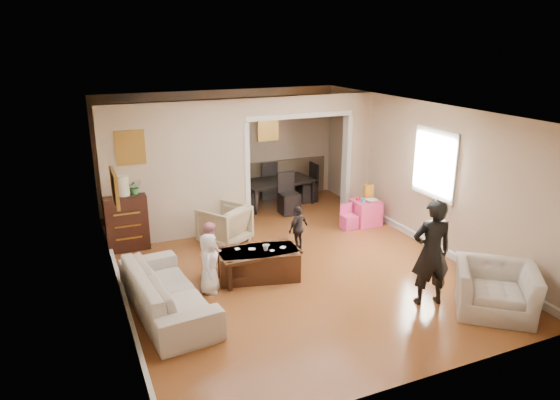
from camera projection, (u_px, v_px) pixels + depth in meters
name	position (u px, v px, depth m)	size (l,w,h in m)	color
floor	(285.00, 261.00, 8.70)	(7.00, 7.00, 0.00)	#A45C2A
partition_left	(178.00, 172.00, 9.35)	(2.75, 0.18, 2.60)	#C0A88C
partition_right	(356.00, 154.00, 10.81)	(0.55, 0.18, 2.60)	#C0A88C
partition_header	(299.00, 104.00, 9.94)	(2.22, 0.18, 0.35)	#C0A88C
window_pane	(435.00, 164.00, 8.91)	(0.03, 0.95, 1.10)	white
framed_art_partition	(130.00, 148.00, 8.78)	(0.45, 0.03, 0.55)	brown
framed_art_sofa_wall	(115.00, 188.00, 6.60)	(0.03, 0.55, 0.40)	brown
framed_art_alcove	(268.00, 128.00, 11.60)	(0.45, 0.03, 0.55)	brown
sofa	(167.00, 291.00, 7.01)	(2.19, 0.86, 0.64)	beige
armchair_back	(224.00, 225.00, 9.37)	(0.77, 0.80, 0.72)	#C5B089
armchair_front	(495.00, 289.00, 6.99)	(1.05, 0.92, 0.68)	beige
dresser	(126.00, 222.00, 9.08)	(0.74, 0.41, 1.01)	black
table_lamp	(123.00, 186.00, 8.87)	(0.22, 0.22, 0.36)	beige
potted_plant	(135.00, 187.00, 8.96)	(0.25, 0.22, 0.28)	#2E652D
coffee_table	(259.00, 264.00, 8.05)	(1.25, 0.63, 0.47)	#381F12
coffee_cup	(266.00, 248.00, 7.95)	(0.10, 0.10, 0.09)	silver
play_table	(366.00, 212.00, 10.36)	(0.53, 0.53, 0.51)	#FF4385
cereal_box	(369.00, 192.00, 10.37)	(0.20, 0.07, 0.30)	yellow
cyan_cup	(363.00, 200.00, 10.19)	(0.08, 0.08, 0.08)	#28A8CB
toy_block	(358.00, 199.00, 10.34)	(0.08, 0.06, 0.05)	red
play_bowl	(372.00, 201.00, 10.19)	(0.22, 0.22, 0.06)	silver
dining_table	(277.00, 193.00, 11.55)	(1.65, 0.92, 0.58)	black
adult_person	(431.00, 252.00, 7.10)	(0.58, 0.38, 1.58)	black
child_kneel_a	(209.00, 263.00, 7.52)	(0.45, 0.30, 0.93)	white
child_kneel_b	(211.00, 250.00, 7.97)	(0.46, 0.36, 0.94)	pink
child_toddler	(298.00, 228.00, 9.04)	(0.49, 0.20, 0.84)	black
craft_papers	(262.00, 248.00, 8.05)	(0.79, 0.37, 0.00)	white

